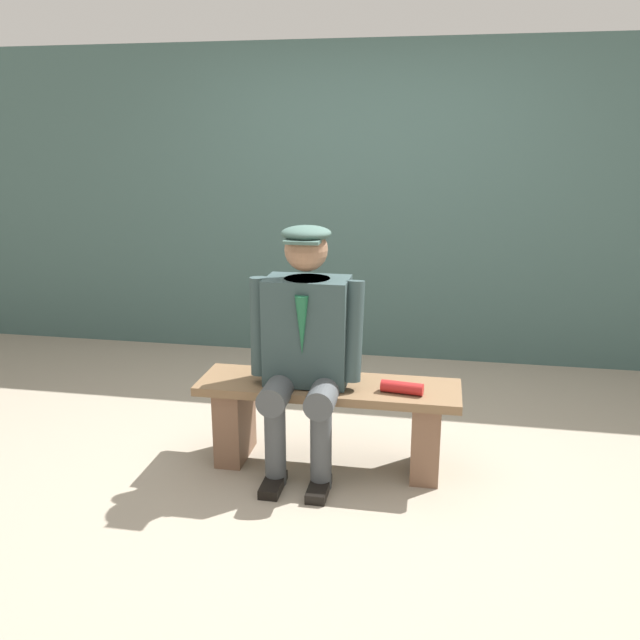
# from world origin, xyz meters

# --- Properties ---
(ground_plane) EXTENTS (30.00, 30.00, 0.00)m
(ground_plane) POSITION_xyz_m (0.00, 0.00, 0.00)
(ground_plane) COLOR gray
(bench) EXTENTS (1.40, 0.40, 0.48)m
(bench) POSITION_xyz_m (0.00, 0.00, 0.31)
(bench) COLOR brown
(bench) RESTS_ON ground
(seated_man) EXTENTS (0.61, 0.57, 1.32)m
(seated_man) POSITION_xyz_m (0.11, 0.06, 0.73)
(seated_man) COLOR #2E4142
(seated_man) RESTS_ON ground
(rolled_magazine) EXTENTS (0.22, 0.09, 0.06)m
(rolled_magazine) POSITION_xyz_m (-0.40, 0.07, 0.51)
(rolled_magazine) COLOR #B21E1E
(rolled_magazine) RESTS_ON bench
(stadium_wall) EXTENTS (12.00, 0.24, 2.44)m
(stadium_wall) POSITION_xyz_m (0.00, -2.02, 1.22)
(stadium_wall) COLOR #3D5855
(stadium_wall) RESTS_ON ground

